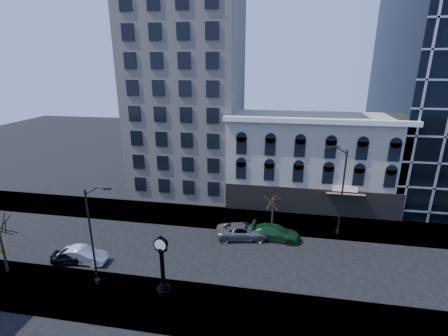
% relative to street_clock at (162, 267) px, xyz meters
% --- Properties ---
extents(ground, '(160.00, 160.00, 0.00)m').
position_rel_street_clock_xyz_m(ground, '(1.31, 6.67, -2.56)').
color(ground, black).
rests_on(ground, ground).
extents(sidewalk_far, '(160.00, 6.00, 0.12)m').
position_rel_street_clock_xyz_m(sidewalk_far, '(1.31, 14.67, -2.50)').
color(sidewalk_far, gray).
rests_on(sidewalk_far, ground).
extents(sidewalk_near, '(160.00, 6.00, 0.12)m').
position_rel_street_clock_xyz_m(sidewalk_near, '(1.31, -1.33, -2.50)').
color(sidewalk_near, gray).
rests_on(sidewalk_near, ground).
extents(cream_tower, '(15.90, 15.40, 42.50)m').
position_rel_street_clock_xyz_m(cream_tower, '(-4.80, 25.55, 16.76)').
color(cream_tower, beige).
rests_on(cream_tower, ground).
extents(victorian_row, '(22.60, 11.19, 12.50)m').
position_rel_street_clock_xyz_m(victorian_row, '(13.31, 22.56, 3.44)').
color(victorian_row, '#ABA68C').
rests_on(victorian_row, ground).
extents(street_clock, '(1.22, 1.22, 5.40)m').
position_rel_street_clock_xyz_m(street_clock, '(0.00, 0.00, 0.00)').
color(street_clock, black).
rests_on(street_clock, sidewalk_near).
extents(street_lamp_near, '(2.45, 0.46, 9.44)m').
position_rel_street_clock_xyz_m(street_lamp_near, '(-5.46, 0.06, 4.69)').
color(street_lamp_near, black).
rests_on(street_lamp_near, sidewalk_near).
extents(street_lamp_far, '(2.70, 0.41, 10.44)m').
position_rel_street_clock_xyz_m(street_lamp_far, '(15.35, 13.00, 5.44)').
color(street_lamp_far, black).
rests_on(street_lamp_far, sidewalk_far).
extents(bare_tree_far, '(2.86, 2.86, 4.92)m').
position_rel_street_clock_xyz_m(bare_tree_far, '(8.67, 13.19, 1.26)').
color(bare_tree_far, '#322619').
rests_on(bare_tree_far, sidewalk_far).
extents(warning_sign, '(0.68, 0.21, 2.14)m').
position_rel_street_clock_xyz_m(warning_sign, '(-16.01, 0.67, -0.97)').
color(warning_sign, black).
rests_on(warning_sign, sidewalk_near).
extents(car_near_a, '(4.52, 2.47, 1.46)m').
position_rel_street_clock_xyz_m(car_near_a, '(-10.17, 2.73, -1.83)').
color(car_near_a, black).
rests_on(car_near_a, ground).
extents(car_near_b, '(4.70, 1.72, 1.54)m').
position_rel_street_clock_xyz_m(car_near_b, '(-9.32, 2.91, -1.79)').
color(car_near_b, silver).
rests_on(car_near_b, ground).
extents(car_far_a, '(6.26, 3.77, 1.63)m').
position_rel_street_clock_xyz_m(car_far_a, '(5.50, 10.33, -1.75)').
color(car_far_a, '#595B60').
rests_on(car_far_a, ground).
extents(car_far_b, '(5.68, 2.85, 1.58)m').
position_rel_street_clock_xyz_m(car_far_b, '(9.12, 10.72, -1.77)').
color(car_far_b, '#143F1E').
rests_on(car_far_b, ground).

